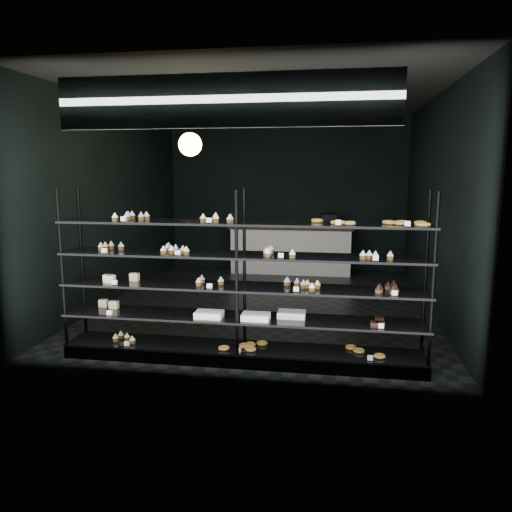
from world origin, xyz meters
name	(u,v)px	position (x,y,z in m)	size (l,w,h in m)	color
room	(267,203)	(0.00, 0.00, 1.60)	(5.01, 6.01, 3.20)	black
display_shelf	(239,306)	(0.04, -2.45, 0.63)	(4.00, 0.50, 1.91)	black
signage	(224,101)	(0.00, -2.93, 2.75)	(3.30, 0.05, 0.50)	#0D1743
pendant_lamp	(190,144)	(-0.91, -0.98, 2.45)	(0.31, 0.31, 0.89)	black
service_counter	(292,249)	(0.17, 2.50, 0.50)	(2.52, 0.65, 1.23)	white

